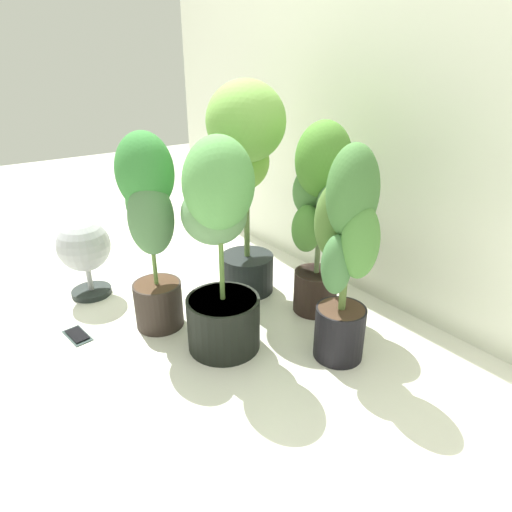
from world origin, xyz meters
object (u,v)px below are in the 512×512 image
at_px(potted_plant_back_right, 345,248).
at_px(potted_plant_center, 219,244).
at_px(potted_plant_back_center, 320,204).
at_px(floor_fan, 84,249).
at_px(potted_plant_back_left, 245,162).
at_px(cell_phone, 77,335).
at_px(potted_plant_front_left, 150,218).

bearing_deg(potted_plant_back_right, potted_plant_center, -136.66).
height_order(potted_plant_back_center, floor_fan, potted_plant_back_center).
height_order(potted_plant_back_center, potted_plant_back_left, potted_plant_back_left).
height_order(potted_plant_back_center, potted_plant_center, potted_plant_back_center).
bearing_deg(potted_plant_back_center, potted_plant_back_right, -29.00).
relative_size(cell_phone, floor_fan, 0.41).
height_order(potted_plant_back_center, cell_phone, potted_plant_back_center).
bearing_deg(potted_plant_front_left, cell_phone, -111.80).
bearing_deg(potted_plant_center, cell_phone, -131.29).
bearing_deg(floor_fan, potted_plant_back_center, 24.00).
bearing_deg(potted_plant_back_left, potted_plant_back_center, 19.12).
relative_size(potted_plant_center, cell_phone, 5.28).
bearing_deg(potted_plant_center, potted_plant_back_center, 86.35).
bearing_deg(potted_plant_back_center, cell_phone, -114.91).
distance_m(potted_plant_center, potted_plant_back_left, 0.50).
bearing_deg(potted_plant_front_left, floor_fan, -161.28).
bearing_deg(potted_plant_center, potted_plant_back_left, 133.13).
relative_size(potted_plant_back_left, floor_fan, 2.59).
relative_size(potted_plant_back_right, cell_phone, 5.18).
xyz_separation_m(potted_plant_front_left, potted_plant_back_left, (-0.05, 0.47, 0.14)).
bearing_deg(potted_plant_back_center, potted_plant_front_left, -116.46).
distance_m(cell_phone, floor_fan, 0.42).
xyz_separation_m(potted_plant_front_left, cell_phone, (-0.12, -0.31, -0.47)).
bearing_deg(floor_fan, cell_phone, -48.58).
xyz_separation_m(potted_plant_center, floor_fan, (-0.70, -0.28, -0.19)).
height_order(potted_plant_center, potted_plant_back_left, potted_plant_back_left).
distance_m(potted_plant_center, cell_phone, 0.72).
bearing_deg(potted_plant_front_left, potted_plant_back_left, 96.00).
bearing_deg(potted_plant_front_left, potted_plant_back_right, 36.74).
bearing_deg(potted_plant_center, potted_plant_front_left, -152.86).
distance_m(potted_plant_back_left, floor_fan, 0.82).
xyz_separation_m(potted_plant_front_left, floor_fan, (-0.43, -0.15, -0.24)).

